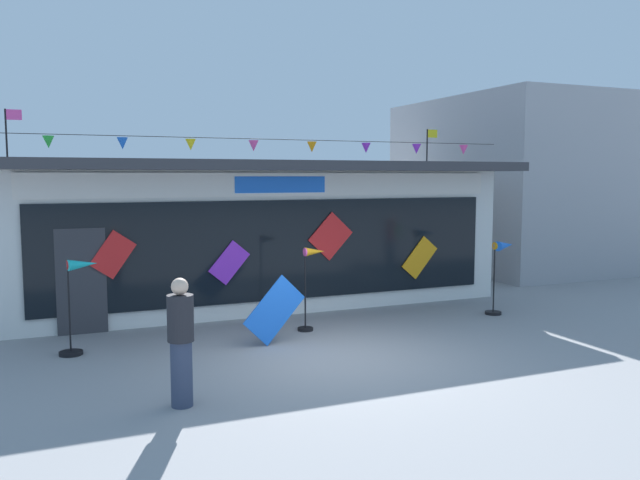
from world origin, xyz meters
The scene contains 8 objects.
ground_plane centered at (0.00, 0.00, 0.00)m, with size 80.00×80.00×0.00m, color gray.
kite_shop_building centered at (0.23, 5.84, 1.66)m, with size 11.40×6.23×4.39m.
wind_spinner_far_left centered at (-3.84, 1.80, 1.00)m, with size 0.69×0.39×1.61m.
wind_spinner_left centered at (0.35, 1.83, 1.06)m, with size 0.55×0.30×1.61m.
wind_spinner_center_left centered at (4.69, 1.61, 1.14)m, with size 0.74×0.36×1.59m.
person_near_camera centered at (-2.73, -1.30, 0.86)m, with size 0.34×0.34×1.68m.
display_kite_on_ground centered at (-0.63, 1.14, 0.61)m, with size 0.61×0.03×1.12m, color blue.
neighbour_building centered at (10.95, 7.64, 2.71)m, with size 7.33×7.18×5.41m, color #99999E.
Camera 1 is at (-4.20, -9.38, 2.97)m, focal length 35.81 mm.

